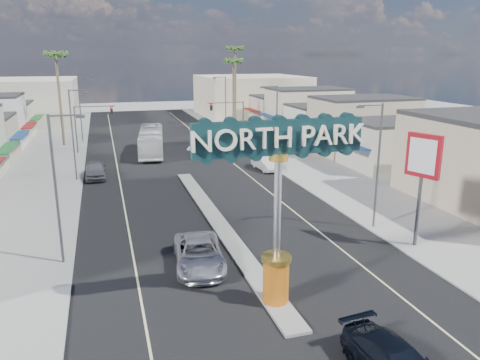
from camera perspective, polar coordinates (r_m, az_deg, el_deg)
ground at (r=49.97m, az=-7.06°, el=0.80°), size 160.00×160.00×0.00m
road at (r=49.97m, az=-7.07°, el=0.81°), size 20.00×120.00×0.01m
median_island at (r=34.93m, az=-2.65°, el=-5.25°), size 1.30×30.00×0.16m
sidewalk_left at (r=49.75m, az=-23.17°, el=-0.31°), size 8.00×120.00×0.12m
sidewalk_right at (r=53.93m, az=7.76°, el=1.90°), size 8.00×120.00×0.12m
storefront_row_right at (r=69.24m, az=11.06°, el=7.13°), size 12.00×42.00×6.00m
backdrop_far_left at (r=94.29m, az=-25.41°, el=8.62°), size 20.00×20.00×8.00m
backdrop_far_right at (r=97.83m, az=1.31°, el=10.22°), size 20.00×20.00×8.00m
gateway_sign at (r=22.18m, az=4.65°, el=-1.38°), size 8.20×1.50×9.15m
traffic_signal_left at (r=62.36m, az=-17.80°, el=7.03°), size 5.09×0.45×6.00m
traffic_signal_right at (r=64.60m, az=-1.17°, el=7.99°), size 5.09×0.45×6.00m
streetlight_l_near at (r=28.87m, az=-21.29°, el=-0.28°), size 2.03×0.22×9.00m
streetlight_l_mid at (r=48.45m, az=-19.57°, el=5.72°), size 2.03×0.22×9.00m
streetlight_l_far at (r=70.26m, az=-18.79°, el=8.43°), size 2.03×0.22×9.00m
streetlight_r_near at (r=34.00m, az=16.29°, el=2.35°), size 2.03×0.22×9.00m
streetlight_r_mid at (r=51.67m, az=4.32°, el=7.07°), size 2.03×0.22×9.00m
streetlight_r_far at (r=72.52m, az=-1.90°, el=9.39°), size 2.03×0.22×9.00m
palm_left_far at (r=68.06m, az=-21.52°, el=13.44°), size 2.60×2.60×13.10m
palm_right_mid at (r=76.72m, az=-0.81°, el=13.84°), size 2.60×2.60×12.10m
palm_right_far at (r=83.02m, az=-0.59°, el=15.16°), size 2.60×2.60×14.10m
suv_left at (r=27.98m, az=-5.05°, el=-8.95°), size 3.39×6.26×1.67m
car_parked_left at (r=49.76m, az=-17.22°, el=1.19°), size 2.03×5.04×1.71m
car_parked_right at (r=51.06m, az=3.10°, el=2.07°), size 1.97×4.66×1.50m
city_bus at (r=60.08m, az=-10.77°, el=4.69°), size 4.26×12.25×3.34m
bank_pylon_sign at (r=31.43m, az=21.40°, el=2.03°), size 1.10×2.24×7.34m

